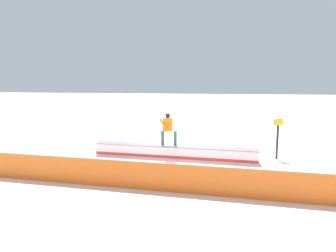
% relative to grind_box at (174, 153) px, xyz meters
% --- Properties ---
extents(ground_plane, '(120.00, 120.00, 0.00)m').
position_rel_grind_box_xyz_m(ground_plane, '(0.00, 0.00, -0.27)').
color(ground_plane, white).
extents(grind_box, '(7.29, 1.29, 0.59)m').
position_rel_grind_box_xyz_m(grind_box, '(0.00, 0.00, 0.00)').
color(grind_box, white).
rests_on(grind_box, ground_plane).
extents(snowboarder, '(1.44, 0.42, 1.45)m').
position_rel_grind_box_xyz_m(snowboarder, '(0.27, -0.02, 1.11)').
color(snowboarder, silver).
rests_on(snowboarder, grind_box).
extents(safety_fence, '(13.49, 1.26, 0.91)m').
position_rel_grind_box_xyz_m(safety_fence, '(0.00, 4.14, 0.19)').
color(safety_fence, orange).
rests_on(safety_fence, ground_plane).
extents(trail_marker, '(0.40, 0.10, 1.80)m').
position_rel_grind_box_xyz_m(trail_marker, '(-4.50, -0.71, 0.70)').
color(trail_marker, '#262628').
rests_on(trail_marker, ground_plane).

